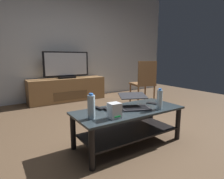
{
  "coord_description": "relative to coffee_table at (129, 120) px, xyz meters",
  "views": [
    {
      "loc": [
        -1.43,
        -1.9,
        1.03
      ],
      "look_at": [
        -0.06,
        0.23,
        0.58
      ],
      "focal_mm": 29.43,
      "sensor_mm": 36.0,
      "label": 1
    }
  ],
  "objects": [
    {
      "name": "router_box",
      "position": [
        -0.31,
        -0.16,
        0.21
      ],
      "size": [
        0.11,
        0.11,
        0.15
      ],
      "color": "silver",
      "rests_on": "coffee_table"
    },
    {
      "name": "laptop",
      "position": [
        0.1,
        0.02,
        0.19
      ],
      "size": [
        0.44,
        0.46,
        0.15
      ],
      "color": "#333338",
      "rests_on": "coffee_table"
    },
    {
      "name": "television",
      "position": [
        0.14,
        2.52,
        0.54
      ],
      "size": [
        1.05,
        0.2,
        0.61
      ],
      "color": "black",
      "rests_on": "media_cabinet"
    },
    {
      "name": "water_bottle_far",
      "position": [
        0.3,
        -0.19,
        0.25
      ],
      "size": [
        0.06,
        0.06,
        0.25
      ],
      "color": "silver",
      "rests_on": "coffee_table"
    },
    {
      "name": "cell_phone",
      "position": [
        0.42,
        0.04,
        0.14
      ],
      "size": [
        0.13,
        0.16,
        0.01
      ],
      "primitive_type": "cube",
      "rotation": [
        0.0,
        0.0,
        0.47
      ],
      "color": "black",
      "rests_on": "coffee_table"
    },
    {
      "name": "ground_plane",
      "position": [
        0.15,
        0.27,
        -0.29
      ],
      "size": [
        7.68,
        7.68,
        0.0
      ],
      "primitive_type": "plane",
      "color": "brown"
    },
    {
      "name": "media_cabinet",
      "position": [
        0.14,
        2.54,
        -0.03
      ],
      "size": [
        1.76,
        0.48,
        0.54
      ],
      "color": "olive",
      "rests_on": "ground"
    },
    {
      "name": "water_bottle_near",
      "position": [
        -0.52,
        -0.07,
        0.25
      ],
      "size": [
        0.07,
        0.07,
        0.26
      ],
      "color": "silver",
      "rests_on": "coffee_table"
    },
    {
      "name": "dining_chair",
      "position": [
        1.39,
        1.25,
        0.23
      ],
      "size": [
        0.53,
        0.53,
        0.95
      ],
      "color": "brown",
      "rests_on": "ground"
    },
    {
      "name": "coffee_table",
      "position": [
        0.0,
        0.0,
        0.0
      ],
      "size": [
        1.3,
        0.56,
        0.43
      ],
      "color": "#2D383D",
      "rests_on": "ground"
    },
    {
      "name": "tv_remote",
      "position": [
        -0.23,
        0.1,
        0.14
      ],
      "size": [
        0.04,
        0.16,
        0.02
      ],
      "primitive_type": "cube",
      "rotation": [
        0.0,
        0.0,
        -0.0
      ],
      "color": "black",
      "rests_on": "coffee_table"
    },
    {
      "name": "soundbar_remote",
      "position": [
        -0.29,
        0.2,
        0.14
      ],
      "size": [
        0.07,
        0.17,
        0.02
      ],
      "primitive_type": "cube",
      "rotation": [
        0.0,
        0.0,
        0.16
      ],
      "color": "black",
      "rests_on": "coffee_table"
    },
    {
      "name": "back_wall",
      "position": [
        0.15,
        2.86,
        1.11
      ],
      "size": [
        6.4,
        0.12,
        2.8
      ],
      "primitive_type": "cube",
      "color": "silver",
      "rests_on": "ground"
    }
  ]
}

